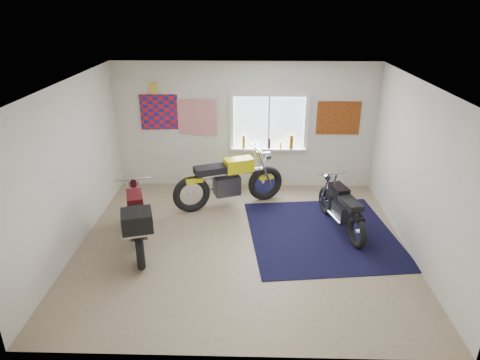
{
  "coord_description": "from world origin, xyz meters",
  "views": [
    {
      "loc": [
        0.13,
        -6.28,
        3.86
      ],
      "look_at": [
        -0.05,
        0.4,
        1.01
      ],
      "focal_mm": 32.0,
      "sensor_mm": 36.0,
      "label": 1
    }
  ],
  "objects_px": {
    "black_chrome_bike": "(341,209)",
    "maroon_tourer": "(137,221)",
    "yellow_triumph": "(229,182)",
    "navy_rug": "(322,233)"
  },
  "relations": [
    {
      "from": "black_chrome_bike",
      "to": "maroon_tourer",
      "type": "relative_size",
      "value": 0.88
    },
    {
      "from": "navy_rug",
      "to": "yellow_triumph",
      "type": "height_order",
      "value": "yellow_triumph"
    },
    {
      "from": "yellow_triumph",
      "to": "black_chrome_bike",
      "type": "height_order",
      "value": "yellow_triumph"
    },
    {
      "from": "navy_rug",
      "to": "black_chrome_bike",
      "type": "distance_m",
      "value": 0.56
    },
    {
      "from": "navy_rug",
      "to": "black_chrome_bike",
      "type": "bearing_deg",
      "value": 28.5
    },
    {
      "from": "yellow_triumph",
      "to": "maroon_tourer",
      "type": "distance_m",
      "value": 2.2
    },
    {
      "from": "black_chrome_bike",
      "to": "navy_rug",
      "type": "bearing_deg",
      "value": 103.48
    },
    {
      "from": "black_chrome_bike",
      "to": "maroon_tourer",
      "type": "height_order",
      "value": "maroon_tourer"
    },
    {
      "from": "yellow_triumph",
      "to": "black_chrome_bike",
      "type": "xyz_separation_m",
      "value": [
        2.05,
        -0.91,
        -0.1
      ]
    },
    {
      "from": "yellow_triumph",
      "to": "black_chrome_bike",
      "type": "distance_m",
      "value": 2.25
    }
  ]
}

